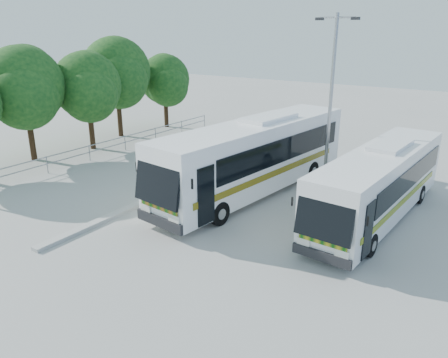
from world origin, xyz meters
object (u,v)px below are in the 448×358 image
Objects in this scene: tree_far_b at (25,86)px; tree_far_d at (117,72)px; coach_main at (255,155)px; lamppost at (331,97)px; coach_adjacent at (379,183)px; tree_far_e at (165,80)px; tree_far_c at (88,86)px.

tree_far_b is 0.95× the size of tree_far_d.
coach_main is at bearing -18.53° from tree_far_d.
lamppost is (2.72, 2.40, 2.75)m from coach_main.
lamppost reaches higher than coach_adjacent.
coach_adjacent is 4.96m from lamppost.
tree_far_e is at bearing 158.93° from coach_adjacent.
lamppost is (16.64, -6.99, 0.80)m from tree_far_e.
tree_far_c reaches higher than tree_far_e.
coach_main is (14.30, 2.71, -2.63)m from tree_far_b.
tree_far_c is 1.10× the size of tree_far_e.
tree_far_d is (-1.19, 3.70, 0.56)m from tree_far_c.
tree_far_d is at bearing -98.63° from tree_far_e.
tree_far_e is at bearing 81.37° from tree_far_d.
tree_far_b is at bearing -161.46° from lamppost.
coach_main is (13.41, -1.19, -2.32)m from tree_far_c.
tree_far_d reaches higher than tree_far_c.
lamppost is (-3.23, 2.22, 3.04)m from coach_adjacent.
tree_far_c reaches higher than coach_main.
coach_adjacent is (5.95, 0.19, -0.30)m from coach_main.
tree_far_d is at bearing 92.23° from tree_far_b.
lamppost reaches higher than tree_far_c.
tree_far_c is 13.66m from coach_main.
tree_far_d reaches higher than tree_far_e.
coach_main is 1.19× the size of coach_adjacent.
tree_far_d is 0.86× the size of lamppost.
lamppost is (16.13, 1.21, 0.43)m from tree_far_c.
coach_main is at bearing -136.71° from lamppost.
coach_adjacent is at bearing -12.90° from tree_far_d.
tree_far_b reaches higher than coach_adjacent.
tree_far_d is 1.24× the size of tree_far_e.
coach_adjacent is 1.29× the size of lamppost.
lamppost is at bearing -8.19° from tree_far_d.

